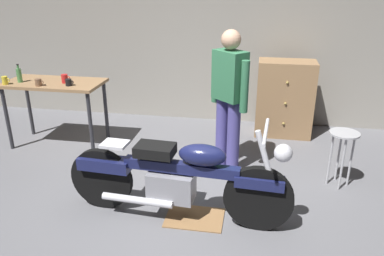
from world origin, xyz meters
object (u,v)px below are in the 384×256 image
(mug_brown_stoneware, at_px, (39,82))
(mug_black_matte, at_px, (69,82))
(shop_stool, at_px, (343,144))
(mug_red_diner, at_px, (65,79))
(bottle, at_px, (19,75))
(motorcycle, at_px, (178,177))
(wooden_dresser, at_px, (285,99))
(person_standing, at_px, (229,95))
(mug_yellow_tall, at_px, (5,80))

(mug_brown_stoneware, xyz_separation_m, mug_black_matte, (0.37, 0.07, -0.00))
(shop_stool, xyz_separation_m, mug_red_diner, (-3.44, 0.48, 0.46))
(bottle, bearing_deg, motorcycle, -29.14)
(shop_stool, height_order, mug_red_diner, mug_red_diner)
(wooden_dresser, distance_m, bottle, 3.65)
(motorcycle, relative_size, mug_brown_stoneware, 19.15)
(person_standing, relative_size, mug_black_matte, 15.36)
(wooden_dresser, bearing_deg, mug_black_matte, -159.12)
(wooden_dresser, bearing_deg, mug_yellow_tall, -162.50)
(mug_red_diner, height_order, bottle, bottle)
(mug_yellow_tall, xyz_separation_m, bottle, (0.12, 0.13, 0.04))
(motorcycle, bearing_deg, mug_yellow_tall, 158.26)
(motorcycle, bearing_deg, bottle, 154.64)
(shop_stool, bearing_deg, motorcycle, -150.71)
(person_standing, height_order, mug_brown_stoneware, person_standing)
(motorcycle, height_order, mug_red_diner, mug_red_diner)
(wooden_dresser, bearing_deg, bottle, -163.93)
(motorcycle, distance_m, person_standing, 1.28)
(motorcycle, distance_m, wooden_dresser, 2.58)
(mug_red_diner, bearing_deg, shop_stool, -8.01)
(motorcycle, relative_size, mug_red_diner, 18.39)
(mug_yellow_tall, bearing_deg, bottle, 47.58)
(mug_yellow_tall, xyz_separation_m, mug_black_matte, (0.84, 0.08, -0.01))
(mug_black_matte, xyz_separation_m, bottle, (-0.71, 0.05, 0.05))
(mug_red_diner, relative_size, bottle, 0.49)
(wooden_dresser, distance_m, mug_brown_stoneware, 3.36)
(shop_stool, height_order, mug_yellow_tall, mug_yellow_tall)
(person_standing, xyz_separation_m, mug_red_diner, (-2.17, 0.28, 0.03))
(motorcycle, height_order, bottle, bottle)
(mug_red_diner, bearing_deg, bottle, -173.39)
(shop_stool, distance_m, mug_red_diner, 3.50)
(mug_brown_stoneware, relative_size, mug_red_diner, 0.96)
(person_standing, relative_size, mug_red_diner, 14.02)
(mug_black_matte, height_order, bottle, bottle)
(motorcycle, height_order, mug_black_matte, motorcycle)
(mug_brown_stoneware, xyz_separation_m, mug_red_diner, (0.26, 0.20, 0.01))
(mug_yellow_tall, bearing_deg, mug_red_diner, 15.70)
(bottle, bearing_deg, mug_red_diner, 6.61)
(motorcycle, xyz_separation_m, mug_brown_stoneware, (-2.05, 1.21, 0.50))
(mug_yellow_tall, relative_size, bottle, 0.44)
(mug_brown_stoneware, distance_m, mug_yellow_tall, 0.46)
(bottle, bearing_deg, mug_brown_stoneware, -20.31)
(wooden_dresser, distance_m, mug_black_matte, 2.99)
(motorcycle, relative_size, mug_yellow_tall, 20.63)
(mug_yellow_tall, bearing_deg, shop_stool, -3.86)
(person_standing, relative_size, mug_yellow_tall, 15.73)
(mug_black_matte, bearing_deg, wooden_dresser, 20.88)
(shop_stool, bearing_deg, bottle, 174.15)
(person_standing, bearing_deg, wooden_dresser, -78.44)
(wooden_dresser, xyz_separation_m, mug_black_matte, (-2.77, -1.06, 0.39))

